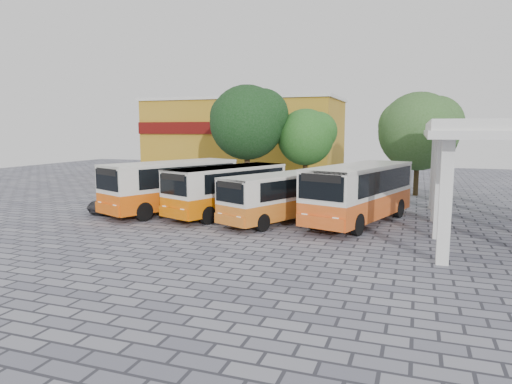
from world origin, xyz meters
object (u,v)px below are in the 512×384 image
at_px(bus_far_left, 171,183).
at_px(bus_centre_right, 279,194).
at_px(bus_far_right, 360,190).
at_px(parked_car, 118,202).
at_px(bus_centre_left, 227,187).

distance_m(bus_far_left, bus_centre_right, 7.11).
relative_size(bus_centre_right, bus_far_right, 0.85).
xyz_separation_m(bus_centre_right, bus_far_right, (4.18, 1.18, 0.29)).
height_order(bus_far_right, parked_car, bus_far_right).
distance_m(bus_centre_left, bus_far_right, 7.63).
xyz_separation_m(bus_centre_right, parked_car, (-10.35, -0.16, -0.96)).
height_order(bus_centre_right, bus_far_right, bus_far_right).
distance_m(bus_centre_right, parked_car, 10.39).
xyz_separation_m(bus_far_left, bus_centre_right, (7.07, -0.72, -0.26)).
height_order(bus_centre_left, bus_centre_right, bus_centre_left).
bearing_deg(bus_centre_right, bus_far_left, -161.19).
relative_size(bus_centre_left, bus_far_right, 0.92).
xyz_separation_m(bus_far_left, bus_centre_left, (3.62, 0.19, -0.12)).
bearing_deg(bus_far_right, bus_far_left, -160.41).
bearing_deg(bus_centre_left, bus_centre_right, 6.96).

